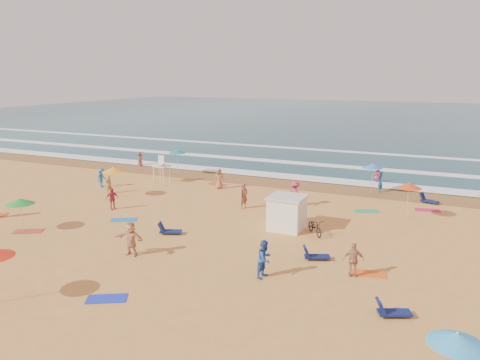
% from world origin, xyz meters
% --- Properties ---
extents(ground, '(220.00, 220.00, 0.00)m').
position_xyz_m(ground, '(0.00, 0.00, 0.00)').
color(ground, gold).
rests_on(ground, ground).
extents(ocean, '(220.00, 140.00, 0.18)m').
position_xyz_m(ocean, '(0.00, 84.00, 0.00)').
color(ocean, '#0C4756').
rests_on(ocean, ground).
extents(wet_sand, '(220.00, 220.00, 0.00)m').
position_xyz_m(wet_sand, '(0.00, 12.50, 0.01)').
color(wet_sand, olive).
rests_on(wet_sand, ground).
extents(surf_foam, '(200.00, 18.70, 0.05)m').
position_xyz_m(surf_foam, '(0.00, 21.32, 0.10)').
color(surf_foam, white).
rests_on(surf_foam, ground).
extents(cabana, '(2.00, 2.00, 2.00)m').
position_xyz_m(cabana, '(3.63, 0.56, 1.00)').
color(cabana, white).
rests_on(cabana, ground).
extents(cabana_roof, '(2.20, 2.20, 0.12)m').
position_xyz_m(cabana_roof, '(3.63, 0.56, 2.06)').
color(cabana_roof, silver).
rests_on(cabana_roof, cabana).
extents(bicycle, '(1.68, 1.87, 0.98)m').
position_xyz_m(bicycle, '(5.53, 0.26, 0.49)').
color(bicycle, black).
rests_on(bicycle, ground).
extents(lifeguard_stand, '(1.20, 1.20, 2.10)m').
position_xyz_m(lifeguard_stand, '(-10.71, 8.15, 1.05)').
color(lifeguard_stand, white).
rests_on(lifeguard_stand, ground).
extents(beach_umbrellas, '(56.36, 27.20, 0.80)m').
position_xyz_m(beach_umbrellas, '(5.19, 0.67, 2.15)').
color(beach_umbrellas, green).
rests_on(beach_umbrellas, ground).
extents(loungers, '(40.95, 27.27, 0.34)m').
position_xyz_m(loungers, '(6.55, -3.21, 0.17)').
color(loungers, '#0F1E4E').
rests_on(loungers, ground).
extents(towels, '(42.74, 24.99, 0.03)m').
position_xyz_m(towels, '(0.23, -1.29, 0.01)').
color(towels, '#D1521A').
rests_on(towels, ground).
extents(beachgoers, '(41.04, 27.69, 2.13)m').
position_xyz_m(beachgoers, '(-0.38, 3.22, 0.84)').
color(beachgoers, brown).
rests_on(beachgoers, ground).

